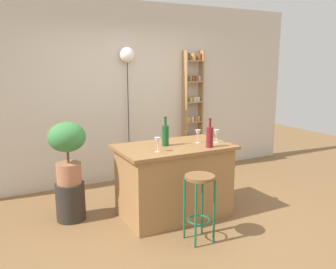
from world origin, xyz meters
name	(u,v)px	position (x,y,z in m)	size (l,w,h in m)	color
ground	(186,224)	(0.00, 0.00, 0.00)	(12.00, 12.00, 0.00)	brown
back_wall	(124,93)	(0.00, 1.95, 1.40)	(6.40, 0.10, 2.80)	beige
kitchen_counter	(174,180)	(0.00, 0.30, 0.45)	(1.37, 0.83, 0.89)	#9E7042
bar_stool	(199,193)	(-0.08, -0.41, 0.53)	(0.32, 0.32, 0.73)	#196642
spice_shelf	(193,110)	(1.19, 1.81, 1.07)	(0.34, 0.15, 2.07)	#A87F51
plant_stool	(71,201)	(-1.17, 0.76, 0.23)	(0.35, 0.35, 0.46)	#2D2823
potted_plant	(67,147)	(-1.17, 0.76, 0.91)	(0.44, 0.39, 0.74)	#A86B4C
bottle_spirits_clear	(210,136)	(0.33, 0.03, 1.02)	(0.08, 0.08, 0.35)	maroon
bottle_olive_oil	(165,135)	(-0.10, 0.34, 1.02)	(0.08, 0.08, 0.35)	#194C23
wine_glass_left	(198,133)	(0.34, 0.30, 1.01)	(0.07, 0.07, 0.16)	silver
wine_glass_center	(217,133)	(0.55, 0.19, 1.01)	(0.07, 0.07, 0.16)	silver
wine_glass_right	(157,142)	(-0.31, 0.12, 1.01)	(0.07, 0.07, 0.16)	silver
pendant_globe_light	(127,56)	(0.02, 1.84, 1.96)	(0.23, 0.23, 2.10)	black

